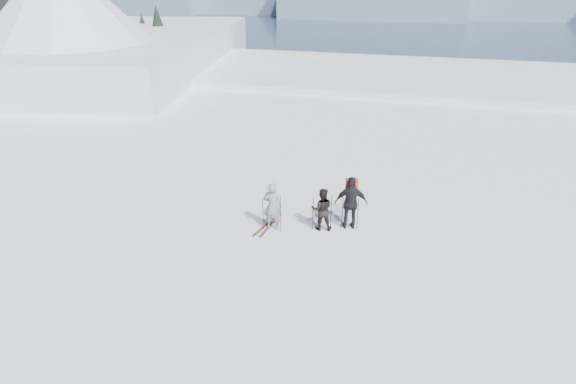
# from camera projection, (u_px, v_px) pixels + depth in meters

# --- Properties ---
(lake_basin) EXTENTS (820.00, 820.00, 71.62)m
(lake_basin) POSITION_uv_depth(u_px,v_px,m) (387.00, 150.00, 40.48)
(lake_basin) COLOR white
(lake_basin) RESTS_ON ground
(near_ridge) EXTENTS (31.37, 35.68, 25.62)m
(near_ridge) POSITION_uv_depth(u_px,v_px,m) (119.00, 99.00, 44.80)
(near_ridge) COLOR white
(near_ridge) RESTS_ON ground
(skier_grey) EXTENTS (0.65, 0.44, 1.73)m
(skier_grey) POSITION_uv_depth(u_px,v_px,m) (272.00, 206.00, 15.04)
(skier_grey) COLOR gray
(skier_grey) RESTS_ON ground
(skier_dark) EXTENTS (0.85, 0.73, 1.52)m
(skier_dark) POSITION_uv_depth(u_px,v_px,m) (322.00, 209.00, 15.09)
(skier_dark) COLOR black
(skier_dark) RESTS_ON ground
(skier_pack) EXTENTS (1.18, 0.67, 1.89)m
(skier_pack) POSITION_uv_depth(u_px,v_px,m) (351.00, 203.00, 15.09)
(skier_pack) COLOR black
(skier_pack) RESTS_ON ground
(backpack) EXTENTS (0.44, 0.30, 0.52)m
(backpack) POSITION_uv_depth(u_px,v_px,m) (353.00, 167.00, 14.79)
(backpack) COLOR #CD4713
(backpack) RESTS_ON skier_pack
(ski_poles) EXTENTS (3.11, 0.88, 1.37)m
(ski_poles) POSITION_uv_depth(u_px,v_px,m) (314.00, 214.00, 15.11)
(ski_poles) COLOR black
(ski_poles) RESTS_ON ground
(skis_loose) EXTENTS (0.54, 1.70, 0.03)m
(skis_loose) POSITION_uv_depth(u_px,v_px,m) (268.00, 225.00, 15.62)
(skis_loose) COLOR black
(skis_loose) RESTS_ON ground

